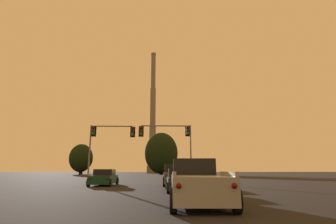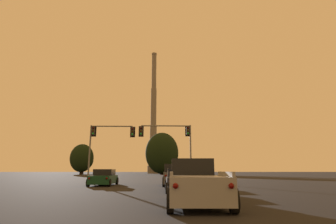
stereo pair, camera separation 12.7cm
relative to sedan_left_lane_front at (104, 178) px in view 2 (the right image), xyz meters
The scene contains 10 objects.
sedan_left_lane_front is the anchor object (origin of this frame).
suv_right_lane_front 6.38m from the sedan_left_lane_front, ahead, with size 2.17×4.93×1.86m.
sedan_right_lane_second 9.48m from the sedan_left_lane_front, 47.53° to the right, with size 2.02×4.72×1.43m.
pickup_truck_right_lane_third 15.08m from the sedan_left_lane_front, 64.56° to the right, with size 2.39×5.58×1.82m.
traffic_light_overhead_right 9.60m from the sedan_left_lane_front, 39.64° to the left, with size 6.20×0.50×6.50m.
traffic_light_overhead_left 7.20m from the sedan_left_lane_front, 102.90° to the left, with size 5.29×0.50×6.45m.
smokestack 104.38m from the sedan_left_lane_front, 89.03° to the left, with size 5.14×5.14×60.93m.
treeline_left_mid 72.74m from the sedan_left_lane_front, 107.90° to the left, with size 8.08×7.27×10.49m.
treeline_far_right 82.48m from the sedan_left_lane_front, 107.28° to the left, with size 7.62×6.86×9.39m.
treeline_center_right 69.96m from the sedan_left_lane_front, 85.27° to the left, with size 11.74×10.57×14.71m.
Camera 2 is at (1.84, -2.99, 1.29)m, focal length 28.00 mm.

